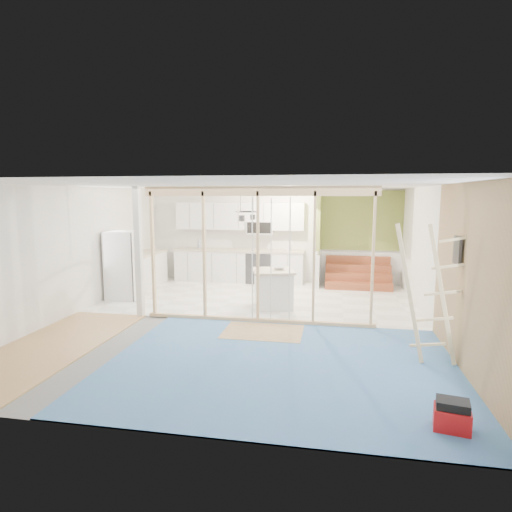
% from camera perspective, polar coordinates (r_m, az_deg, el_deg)
% --- Properties ---
extents(room, '(7.01, 8.01, 2.61)m').
position_cam_1_polar(room, '(8.09, -1.84, 0.11)').
color(room, slate).
rests_on(room, ground).
extents(floor_overlays, '(7.00, 8.00, 0.03)m').
position_cam_1_polar(floor_overlays, '(8.41, -1.22, -8.58)').
color(floor_overlays, white).
rests_on(floor_overlays, room).
extents(stud_frame, '(4.66, 0.14, 2.60)m').
position_cam_1_polar(stud_frame, '(8.11, -3.53, 2.19)').
color(stud_frame, tan).
rests_on(stud_frame, room).
extents(base_cabinets, '(4.45, 2.24, 0.93)m').
position_cam_1_polar(base_cabinets, '(11.83, -6.00, -1.47)').
color(base_cabinets, white).
rests_on(base_cabinets, room).
extents(upper_cabinets, '(3.60, 0.41, 0.85)m').
position_cam_1_polar(upper_cabinets, '(11.93, -1.92, 5.19)').
color(upper_cabinets, white).
rests_on(upper_cabinets, room).
extents(green_partition, '(2.25, 1.51, 2.60)m').
position_cam_1_polar(green_partition, '(11.59, 12.01, 0.58)').
color(green_partition, olive).
rests_on(green_partition, room).
extents(pot_rack, '(0.52, 0.52, 0.72)m').
position_cam_1_polar(pot_rack, '(9.93, -1.28, 5.63)').
color(pot_rack, black).
rests_on(pot_rack, room).
extents(sheathing_panel, '(0.02, 4.00, 2.60)m').
position_cam_1_polar(sheathing_panel, '(6.20, 26.93, -3.23)').
color(sheathing_panel, tan).
rests_on(sheathing_panel, room).
extents(electrical_panel, '(0.04, 0.30, 0.40)m').
position_cam_1_polar(electrical_panel, '(6.70, 25.27, 0.70)').
color(electrical_panel, '#37373C').
rests_on(electrical_panel, room).
extents(ceiling_light, '(0.32, 0.32, 0.08)m').
position_cam_1_polar(ceiling_light, '(10.83, 8.90, 8.62)').
color(ceiling_light, '#FFEABF').
rests_on(ceiling_light, room).
extents(fridge, '(0.78, 0.75, 1.61)m').
position_cam_1_polar(fridge, '(10.44, -17.24, -1.20)').
color(fridge, silver).
rests_on(fridge, room).
extents(island, '(1.05, 1.05, 0.84)m').
position_cam_1_polar(island, '(9.24, 2.33, -4.45)').
color(island, silver).
rests_on(island, room).
extents(bowl, '(0.31, 0.31, 0.06)m').
position_cam_1_polar(bowl, '(9.20, 3.07, -1.63)').
color(bowl, silver).
rests_on(bowl, island).
extents(soap_bottle_a, '(0.13, 0.13, 0.29)m').
position_cam_1_polar(soap_bottle_a, '(12.32, -7.60, 1.74)').
color(soap_bottle_a, '#A0A2B2').
rests_on(soap_bottle_a, base_cabinets).
extents(soap_bottle_b, '(0.12, 0.12, 0.19)m').
position_cam_1_polar(soap_bottle_b, '(11.63, 4.53, 1.17)').
color(soap_bottle_b, silver).
rests_on(soap_bottle_b, base_cabinets).
extents(toolbox, '(0.40, 0.33, 0.34)m').
position_cam_1_polar(toolbox, '(5.13, 24.69, -18.85)').
color(toolbox, '#A30F11').
rests_on(toolbox, room).
extents(ladder, '(1.08, 0.17, 2.01)m').
position_cam_1_polar(ladder, '(6.59, 22.19, -4.71)').
color(ladder, beige).
rests_on(ladder, room).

